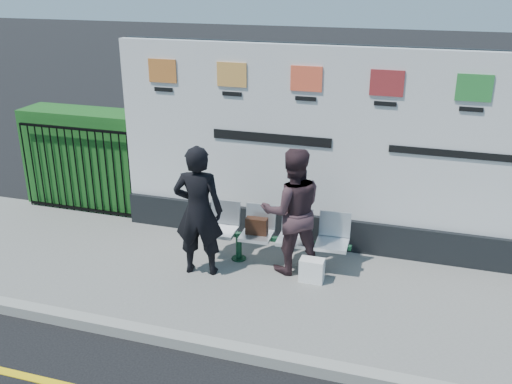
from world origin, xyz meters
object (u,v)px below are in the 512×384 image
billboard (380,170)px  woman_right (292,211)px  woman_left (198,211)px  bench (275,250)px

billboard → woman_right: size_ratio=4.47×
woman_left → woman_right: bearing=-169.8°
billboard → woman_left: size_ratio=4.34×
bench → woman_right: 0.73m
billboard → woman_left: 2.65m
billboard → bench: 1.89m
billboard → woman_left: (-2.25, -1.35, -0.38)m
bench → woman_right: size_ratio=1.15×
bench → woman_right: bearing=-19.8°
billboard → bench: size_ratio=3.88×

